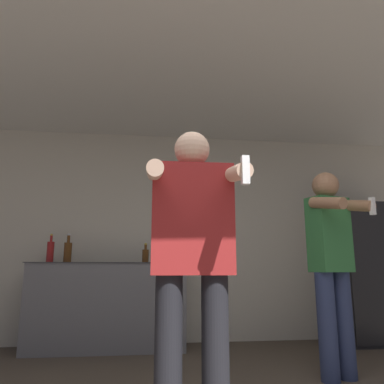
{
  "coord_description": "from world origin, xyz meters",
  "views": [
    {
      "loc": [
        -0.34,
        -1.27,
        0.86
      ],
      "look_at": [
        -0.08,
        0.81,
        1.29
      ],
      "focal_mm": 35.0,
      "sensor_mm": 36.0,
      "label": 1
    }
  ],
  "objects_px": {
    "person_man_side": "(332,260)",
    "bottle_amber_bourbon": "(68,251)",
    "bottle_tall_gin": "(50,251)",
    "person_woman_foreground": "(192,254)",
    "refrigerator": "(365,272)",
    "bottle_brown_liquor": "(145,255)"
  },
  "relations": [
    {
      "from": "person_man_side",
      "to": "bottle_amber_bourbon",
      "type": "bearing_deg",
      "value": 150.89
    },
    {
      "from": "bottle_tall_gin",
      "to": "bottle_amber_bourbon",
      "type": "bearing_deg",
      "value": -0.0
    },
    {
      "from": "bottle_tall_gin",
      "to": "person_woman_foreground",
      "type": "height_order",
      "value": "person_woman_foreground"
    },
    {
      "from": "bottle_tall_gin",
      "to": "person_woman_foreground",
      "type": "bearing_deg",
      "value": -59.99
    },
    {
      "from": "refrigerator",
      "to": "bottle_tall_gin",
      "type": "relative_size",
      "value": 5.25
    },
    {
      "from": "bottle_tall_gin",
      "to": "person_woman_foreground",
      "type": "xyz_separation_m",
      "value": [
        1.29,
        -2.23,
        -0.11
      ]
    },
    {
      "from": "bottle_amber_bourbon",
      "to": "person_man_side",
      "type": "height_order",
      "value": "person_man_side"
    },
    {
      "from": "bottle_brown_liquor",
      "to": "person_woman_foreground",
      "type": "relative_size",
      "value": 0.13
    },
    {
      "from": "bottle_tall_gin",
      "to": "person_woman_foreground",
      "type": "distance_m",
      "value": 2.58
    },
    {
      "from": "refrigerator",
      "to": "bottle_brown_liquor",
      "type": "relative_size",
      "value": 7.44
    },
    {
      "from": "refrigerator",
      "to": "bottle_amber_bourbon",
      "type": "bearing_deg",
      "value": -179.5
    },
    {
      "from": "bottle_amber_bourbon",
      "to": "person_man_side",
      "type": "relative_size",
      "value": 0.19
    },
    {
      "from": "bottle_brown_liquor",
      "to": "person_woman_foreground",
      "type": "height_order",
      "value": "person_woman_foreground"
    },
    {
      "from": "bottle_tall_gin",
      "to": "bottle_brown_liquor",
      "type": "height_order",
      "value": "bottle_tall_gin"
    },
    {
      "from": "bottle_tall_gin",
      "to": "bottle_brown_liquor",
      "type": "relative_size",
      "value": 1.42
    },
    {
      "from": "bottle_brown_liquor",
      "to": "person_man_side",
      "type": "relative_size",
      "value": 0.13
    },
    {
      "from": "bottle_amber_bourbon",
      "to": "person_woman_foreground",
      "type": "distance_m",
      "value": 2.49
    },
    {
      "from": "bottle_amber_bourbon",
      "to": "bottle_brown_liquor",
      "type": "xyz_separation_m",
      "value": [
        0.85,
        0.0,
        -0.04
      ]
    },
    {
      "from": "refrigerator",
      "to": "bottle_amber_bourbon",
      "type": "xyz_separation_m",
      "value": [
        -3.49,
        -0.03,
        0.23
      ]
    },
    {
      "from": "bottle_brown_liquor",
      "to": "person_woman_foreground",
      "type": "xyz_separation_m",
      "value": [
        0.25,
        -2.23,
        -0.07
      ]
    },
    {
      "from": "refrigerator",
      "to": "bottle_amber_bourbon",
      "type": "relative_size",
      "value": 5.12
    },
    {
      "from": "bottle_amber_bourbon",
      "to": "person_woman_foreground",
      "type": "bearing_deg",
      "value": -63.69
    }
  ]
}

